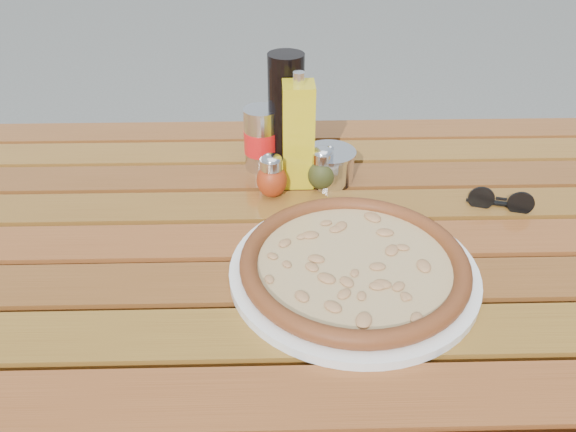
{
  "coord_description": "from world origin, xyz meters",
  "views": [
    {
      "loc": [
        -0.02,
        -0.72,
        1.28
      ],
      "look_at": [
        0.0,
        0.02,
        0.78
      ],
      "focal_mm": 35.0,
      "sensor_mm": 36.0,
      "label": 1
    }
  ],
  "objects_px": {
    "table": "(288,275)",
    "olive_oil_cruet": "(298,135)",
    "oregano_shaker": "(322,169)",
    "soda_can": "(262,139)",
    "plate": "(353,271)",
    "sunglasses": "(501,201)",
    "pepper_shaker": "(272,176)",
    "pizza": "(354,263)",
    "parmesan_tin": "(329,165)",
    "dark_bottle": "(286,113)"
  },
  "relations": [
    {
      "from": "pizza",
      "to": "soda_can",
      "type": "distance_m",
      "value": 0.36
    },
    {
      "from": "parmesan_tin",
      "to": "pepper_shaker",
      "type": "bearing_deg",
      "value": -153.68
    },
    {
      "from": "pepper_shaker",
      "to": "oregano_shaker",
      "type": "relative_size",
      "value": 1.0
    },
    {
      "from": "oregano_shaker",
      "to": "parmesan_tin",
      "type": "relative_size",
      "value": 0.7
    },
    {
      "from": "oregano_shaker",
      "to": "sunglasses",
      "type": "distance_m",
      "value": 0.31
    },
    {
      "from": "dark_bottle",
      "to": "oregano_shaker",
      "type": "bearing_deg",
      "value": -53.19
    },
    {
      "from": "plate",
      "to": "sunglasses",
      "type": "xyz_separation_m",
      "value": [
        0.27,
        0.17,
        0.01
      ]
    },
    {
      "from": "olive_oil_cruet",
      "to": "soda_can",
      "type": "bearing_deg",
      "value": 137.5
    },
    {
      "from": "table",
      "to": "soda_can",
      "type": "height_order",
      "value": "soda_can"
    },
    {
      "from": "pepper_shaker",
      "to": "dark_bottle",
      "type": "xyz_separation_m",
      "value": [
        0.03,
        0.11,
        0.07
      ]
    },
    {
      "from": "oregano_shaker",
      "to": "parmesan_tin",
      "type": "height_order",
      "value": "oregano_shaker"
    },
    {
      "from": "sunglasses",
      "to": "soda_can",
      "type": "bearing_deg",
      "value": 174.99
    },
    {
      "from": "pizza",
      "to": "olive_oil_cruet",
      "type": "relative_size",
      "value": 1.93
    },
    {
      "from": "pizza",
      "to": "soda_can",
      "type": "relative_size",
      "value": 3.38
    },
    {
      "from": "pepper_shaker",
      "to": "plate",
      "type": "bearing_deg",
      "value": -62.33
    },
    {
      "from": "table",
      "to": "pepper_shaker",
      "type": "distance_m",
      "value": 0.18
    },
    {
      "from": "table",
      "to": "soda_can",
      "type": "bearing_deg",
      "value": 100.58
    },
    {
      "from": "dark_bottle",
      "to": "soda_can",
      "type": "distance_m",
      "value": 0.07
    },
    {
      "from": "table",
      "to": "plate",
      "type": "bearing_deg",
      "value": -44.78
    },
    {
      "from": "oregano_shaker",
      "to": "olive_oil_cruet",
      "type": "xyz_separation_m",
      "value": [
        -0.04,
        0.02,
        0.06
      ]
    },
    {
      "from": "table",
      "to": "oregano_shaker",
      "type": "distance_m",
      "value": 0.21
    },
    {
      "from": "pizza",
      "to": "parmesan_tin",
      "type": "distance_m",
      "value": 0.28
    },
    {
      "from": "dark_bottle",
      "to": "parmesan_tin",
      "type": "xyz_separation_m",
      "value": [
        0.08,
        -0.06,
        -0.08
      ]
    },
    {
      "from": "table",
      "to": "pizza",
      "type": "height_order",
      "value": "pizza"
    },
    {
      "from": "sunglasses",
      "to": "pizza",
      "type": "bearing_deg",
      "value": -131.73
    },
    {
      "from": "pepper_shaker",
      "to": "olive_oil_cruet",
      "type": "bearing_deg",
      "value": 42.55
    },
    {
      "from": "pizza",
      "to": "pepper_shaker",
      "type": "bearing_deg",
      "value": 117.67
    },
    {
      "from": "table",
      "to": "sunglasses",
      "type": "distance_m",
      "value": 0.38
    },
    {
      "from": "oregano_shaker",
      "to": "soda_can",
      "type": "height_order",
      "value": "soda_can"
    },
    {
      "from": "pepper_shaker",
      "to": "pizza",
      "type": "bearing_deg",
      "value": -62.33
    },
    {
      "from": "pizza",
      "to": "parmesan_tin",
      "type": "relative_size",
      "value": 3.46
    },
    {
      "from": "pizza",
      "to": "dark_bottle",
      "type": "xyz_separation_m",
      "value": [
        -0.09,
        0.33,
        0.09
      ]
    },
    {
      "from": "olive_oil_cruet",
      "to": "parmesan_tin",
      "type": "height_order",
      "value": "olive_oil_cruet"
    },
    {
      "from": "plate",
      "to": "soda_can",
      "type": "relative_size",
      "value": 3.0
    },
    {
      "from": "plate",
      "to": "sunglasses",
      "type": "height_order",
      "value": "sunglasses"
    },
    {
      "from": "oregano_shaker",
      "to": "soda_can",
      "type": "relative_size",
      "value": 0.68
    },
    {
      "from": "plate",
      "to": "olive_oil_cruet",
      "type": "relative_size",
      "value": 1.71
    },
    {
      "from": "pizza",
      "to": "olive_oil_cruet",
      "type": "height_order",
      "value": "olive_oil_cruet"
    },
    {
      "from": "plate",
      "to": "dark_bottle",
      "type": "xyz_separation_m",
      "value": [
        -0.09,
        0.33,
        0.1
      ]
    },
    {
      "from": "olive_oil_cruet",
      "to": "oregano_shaker",
      "type": "bearing_deg",
      "value": -24.28
    },
    {
      "from": "dark_bottle",
      "to": "soda_can",
      "type": "height_order",
      "value": "dark_bottle"
    },
    {
      "from": "pepper_shaker",
      "to": "oregano_shaker",
      "type": "xyz_separation_m",
      "value": [
        0.09,
        0.02,
        0.0
      ]
    },
    {
      "from": "plate",
      "to": "dark_bottle",
      "type": "bearing_deg",
      "value": 105.22
    },
    {
      "from": "olive_oil_cruet",
      "to": "sunglasses",
      "type": "bearing_deg",
      "value": -16.16
    },
    {
      "from": "table",
      "to": "soda_can",
      "type": "relative_size",
      "value": 11.67
    },
    {
      "from": "table",
      "to": "olive_oil_cruet",
      "type": "distance_m",
      "value": 0.25
    },
    {
      "from": "table",
      "to": "plate",
      "type": "relative_size",
      "value": 3.89
    },
    {
      "from": "plate",
      "to": "oregano_shaker",
      "type": "height_order",
      "value": "oregano_shaker"
    },
    {
      "from": "table",
      "to": "pepper_shaker",
      "type": "xyz_separation_m",
      "value": [
        -0.03,
        0.13,
        0.11
      ]
    },
    {
      "from": "sunglasses",
      "to": "dark_bottle",
      "type": "bearing_deg",
      "value": 172.11
    }
  ]
}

